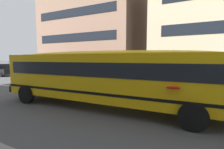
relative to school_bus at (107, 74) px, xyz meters
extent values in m
plane|color=#4C4C4F|center=(0.70, 1.62, -1.61)|extent=(400.00, 400.00, 0.00)
cube|color=gray|center=(0.70, 9.09, -1.61)|extent=(120.00, 3.00, 0.01)
cube|color=silver|center=(0.70, 1.62, -1.61)|extent=(110.00, 0.16, 0.01)
cube|color=yellow|center=(-0.23, -0.01, -0.10)|extent=(10.43, 2.62, 2.07)
cube|color=black|center=(-5.49, -0.14, -0.97)|extent=(0.25, 2.36, 0.34)
cube|color=black|center=(-0.23, -0.01, 0.27)|extent=(9.80, 2.64, 0.60)
cube|color=black|center=(-0.23, -0.01, -0.72)|extent=(10.45, 2.65, 0.11)
ellipsoid|color=yellow|center=(-0.23, -0.01, 0.93)|extent=(10.01, 2.42, 0.34)
cylinder|color=red|center=(3.12, -1.27, -0.21)|extent=(0.43, 0.43, 0.03)
cylinder|color=black|center=(3.67, 1.27, -1.14)|extent=(0.95, 0.29, 0.94)
cylinder|color=black|center=(3.73, -1.08, -1.14)|extent=(0.95, 0.29, 0.94)
cylinder|color=black|center=(-4.20, 1.07, -1.14)|extent=(0.95, 0.29, 0.94)
cylinder|color=black|center=(-4.14, -1.28, -1.14)|extent=(0.95, 0.29, 0.94)
cube|color=black|center=(-19.62, 6.19, -0.96)|extent=(3.96, 1.83, 0.70)
cube|color=black|center=(-19.77, 6.18, -0.29)|extent=(2.25, 1.63, 0.64)
cylinder|color=black|center=(-18.35, 7.08, -1.31)|extent=(0.61, 0.20, 0.60)
cylinder|color=black|center=(-18.29, 5.38, -1.31)|extent=(0.61, 0.20, 0.60)
cylinder|color=black|center=(-20.95, 6.99, -1.31)|extent=(0.61, 0.20, 0.60)
cube|color=maroon|center=(-8.97, 6.85, -0.19)|extent=(1.89, 2.27, 2.00)
cube|color=black|center=(-8.05, 6.89, 0.11)|extent=(0.12, 1.85, 0.70)
cube|color=#333842|center=(-11.97, 6.73, 0.01)|extent=(4.29, 2.37, 2.40)
cylinder|color=black|center=(-9.02, 7.95, -1.19)|extent=(0.85, 0.29, 0.84)
cylinder|color=black|center=(-8.93, 5.75, -1.19)|extent=(0.85, 0.29, 0.84)
cylinder|color=black|center=(-12.59, 7.81, -1.19)|extent=(0.85, 0.29, 0.84)
cylinder|color=black|center=(-12.50, 5.61, -1.19)|extent=(0.85, 0.29, 0.84)
cube|color=#93705B|center=(-10.57, 15.89, 6.39)|extent=(14.55, 10.59, 16.00)
cube|color=black|center=(-10.57, 10.57, 0.31)|extent=(12.22, 0.04, 1.10)
cube|color=black|center=(-10.57, 10.57, 3.51)|extent=(12.22, 0.04, 1.10)
cube|color=black|center=(-10.57, 10.57, 6.71)|extent=(12.22, 0.04, 1.10)
camera|label=1|loc=(3.71, -6.85, 0.73)|focal=26.32mm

